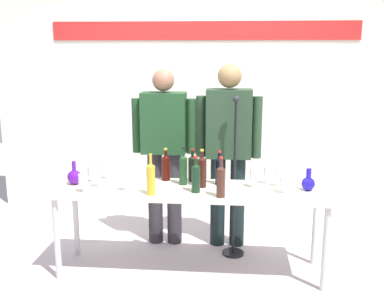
# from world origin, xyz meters

# --- Properties ---
(ground_plane) EXTENTS (10.00, 10.00, 0.00)m
(ground_plane) POSITION_xyz_m (0.00, 0.00, 0.00)
(ground_plane) COLOR #B8ACB8
(back_wall) EXTENTS (4.78, 0.11, 3.00)m
(back_wall) POSITION_xyz_m (0.00, 1.56, 1.50)
(back_wall) COLOR white
(back_wall) RESTS_ON ground
(display_table) EXTENTS (2.27, 0.56, 0.74)m
(display_table) POSITION_xyz_m (0.00, 0.00, 0.68)
(display_table) COLOR silver
(display_table) RESTS_ON ground
(decanter_blue_left) EXTENTS (0.12, 0.12, 0.20)m
(decanter_blue_left) POSITION_xyz_m (-0.99, 0.03, 0.81)
(decanter_blue_left) COLOR #541491
(decanter_blue_left) RESTS_ON display_table
(decanter_blue_right) EXTENTS (0.11, 0.11, 0.18)m
(decanter_blue_right) POSITION_xyz_m (0.96, 0.03, 0.81)
(decanter_blue_right) COLOR #1E15B7
(decanter_blue_right) RESTS_ON display_table
(presenter_left) EXTENTS (0.60, 0.22, 1.69)m
(presenter_left) POSITION_xyz_m (-0.30, 0.58, 0.97)
(presenter_left) COLOR #2C292F
(presenter_left) RESTS_ON ground
(presenter_right) EXTENTS (0.61, 0.22, 1.74)m
(presenter_right) POSITION_xyz_m (0.30, 0.58, 1.00)
(presenter_right) COLOR black
(presenter_right) RESTS_ON ground
(wine_bottle_0) EXTENTS (0.07, 0.07, 0.32)m
(wine_bottle_0) POSITION_xyz_m (0.09, 0.04, 0.88)
(wine_bottle_0) COLOR #351610
(wine_bottle_0) RESTS_ON display_table
(wine_bottle_1) EXTENTS (0.07, 0.07, 0.33)m
(wine_bottle_1) POSITION_xyz_m (-0.29, -0.20, 0.88)
(wine_bottle_1) COLOR gold
(wine_bottle_1) RESTS_ON display_table
(wine_bottle_2) EXTENTS (0.07, 0.07, 0.29)m
(wine_bottle_2) POSITION_xyz_m (0.23, 0.13, 0.87)
(wine_bottle_2) COLOR black
(wine_bottle_2) RESTS_ON display_table
(wine_bottle_3) EXTENTS (0.07, 0.07, 0.30)m
(wine_bottle_3) POSITION_xyz_m (0.05, -0.10, 0.87)
(wine_bottle_3) COLOR black
(wine_bottle_3) RESTS_ON display_table
(wine_bottle_4) EXTENTS (0.07, 0.07, 0.29)m
(wine_bottle_4) POSITION_xyz_m (-0.24, 0.21, 0.87)
(wine_bottle_4) COLOR #370B06
(wine_bottle_4) RESTS_ON display_table
(wine_bottle_5) EXTENTS (0.07, 0.07, 0.29)m
(wine_bottle_5) POSITION_xyz_m (0.00, 0.20, 0.87)
(wine_bottle_5) COLOR black
(wine_bottle_5) RESTS_ON display_table
(wine_bottle_6) EXTENTS (0.07, 0.07, 0.32)m
(wine_bottle_6) POSITION_xyz_m (-0.07, 0.10, 0.88)
(wine_bottle_6) COLOR #1A4020
(wine_bottle_6) RESTS_ON display_table
(wine_bottle_7) EXTENTS (0.07, 0.07, 0.32)m
(wine_bottle_7) POSITION_xyz_m (0.26, -0.21, 0.88)
(wine_bottle_7) COLOR #44261D
(wine_bottle_7) RESTS_ON display_table
(wine_glass_left_0) EXTENTS (0.07, 0.07, 0.14)m
(wine_glass_left_0) POSITION_xyz_m (-0.87, 0.10, 0.84)
(wine_glass_left_0) COLOR white
(wine_glass_left_0) RESTS_ON display_table
(wine_glass_left_1) EXTENTS (0.07, 0.07, 0.15)m
(wine_glass_left_1) POSITION_xyz_m (-0.85, -0.18, 0.84)
(wine_glass_left_1) COLOR white
(wine_glass_left_1) RESTS_ON display_table
(wine_glass_left_2) EXTENTS (0.07, 0.07, 0.14)m
(wine_glass_left_2) POSITION_xyz_m (-0.78, -0.04, 0.84)
(wine_glass_left_2) COLOR white
(wine_glass_left_2) RESTS_ON display_table
(wine_glass_left_3) EXTENTS (0.06, 0.06, 0.16)m
(wine_glass_left_3) POSITION_xyz_m (-0.76, 0.20, 0.85)
(wine_glass_left_3) COLOR white
(wine_glass_left_3) RESTS_ON display_table
(wine_glass_left_4) EXTENTS (0.07, 0.07, 0.14)m
(wine_glass_left_4) POSITION_xyz_m (-0.53, -0.11, 0.84)
(wine_glass_left_4) COLOR white
(wine_glass_left_4) RESTS_ON display_table
(wine_glass_right_0) EXTENTS (0.07, 0.07, 0.14)m
(wine_glass_right_0) POSITION_xyz_m (0.75, -0.07, 0.84)
(wine_glass_right_0) COLOR white
(wine_glass_right_0) RESTS_ON display_table
(wine_glass_right_1) EXTENTS (0.06, 0.06, 0.13)m
(wine_glass_right_1) POSITION_xyz_m (0.74, 0.11, 0.84)
(wine_glass_right_1) COLOR white
(wine_glass_right_1) RESTS_ON display_table
(wine_glass_right_2) EXTENTS (0.06, 0.06, 0.16)m
(wine_glass_right_2) POSITION_xyz_m (0.52, 0.07, 0.86)
(wine_glass_right_2) COLOR white
(wine_glass_right_2) RESTS_ON display_table
(wine_glass_right_3) EXTENTS (0.06, 0.06, 0.15)m
(wine_glass_right_3) POSITION_xyz_m (0.64, 0.19, 0.85)
(wine_glass_right_3) COLOR white
(wine_glass_right_3) RESTS_ON display_table
(microphone_stand) EXTENTS (0.20, 0.20, 1.47)m
(microphone_stand) POSITION_xyz_m (0.36, 0.36, 0.49)
(microphone_stand) COLOR black
(microphone_stand) RESTS_ON ground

